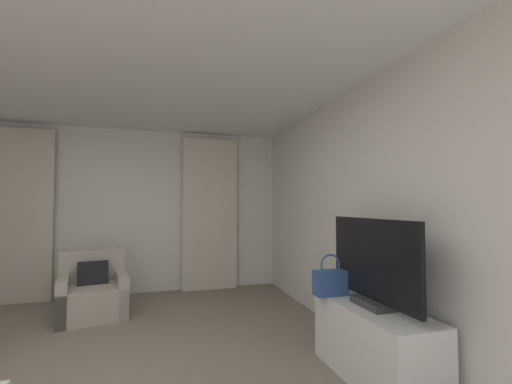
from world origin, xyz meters
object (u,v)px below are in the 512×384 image
object	(u,v)px
tv_console	(374,344)
handbag_primary	(330,282)
armchair	(93,294)
tv_flatscreen	(373,265)

from	to	relation	value
tv_console	handbag_primary	bearing A→B (deg)	111.49
armchair	tv_flatscreen	distance (m)	3.41
handbag_primary	tv_flatscreen	bearing A→B (deg)	-68.39
tv_flatscreen	handbag_primary	xyz separation A→B (m)	(-0.16, 0.40, -0.21)
armchair	tv_console	distance (m)	3.35
tv_flatscreen	tv_console	bearing A→B (deg)	-90.00
tv_console	tv_flatscreen	size ratio (longest dim) A/B	1.05
armchair	tv_flatscreen	xyz separation A→B (m)	(2.44, -2.30, 0.65)
armchair	tv_console	xyz separation A→B (m)	(2.44, -2.30, 0.02)
tv_flatscreen	handbag_primary	distance (m)	0.48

